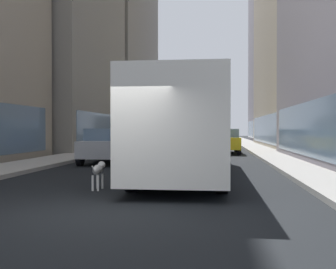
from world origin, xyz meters
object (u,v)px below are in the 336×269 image
car_white_van (222,138)px  dalmatian_dog (98,170)px  car_silver_sedan (109,146)px  car_yellow_taxi (225,141)px  box_truck (172,129)px  car_black_suv (166,137)px  car_grey_wagon (220,136)px  car_blue_hatchback (148,140)px  transit_bus (188,124)px

car_white_van → dalmatian_dog: 27.79m
car_silver_sedan → car_yellow_taxi: bearing=57.0°
car_white_van → box_truck: 10.86m
car_black_suv → box_truck: size_ratio=0.54×
car_grey_wagon → car_yellow_taxi: size_ratio=0.93×
dalmatian_dog → car_blue_hatchback: bearing=95.6°
transit_bus → dalmatian_dog: size_ratio=11.98×
car_silver_sedan → dalmatian_dog: size_ratio=4.34×
car_black_suv → car_silver_sedan: (-0.00, -22.09, 0.00)m
car_black_suv → car_yellow_taxi: (5.60, -13.48, 0.01)m
car_black_suv → car_blue_hatchback: (0.00, -10.99, 0.00)m
car_white_van → car_silver_sedan: size_ratio=0.95×
car_black_suv → box_truck: 6.56m
car_silver_sedan → car_yellow_taxi: size_ratio=0.88×
box_truck → car_grey_wagon: bearing=1.2°
car_silver_sedan → box_truck: size_ratio=0.56×
dalmatian_dog → car_silver_sedan: bearing=103.1°
transit_bus → car_yellow_taxi: transit_bus is taller
car_white_van → car_yellow_taxi: (0.00, -10.72, 0.00)m
transit_bus → box_truck: bearing=96.9°
transit_bus → car_black_suv: size_ratio=2.86×
car_blue_hatchback → car_grey_wagon: (5.60, 17.62, 0.00)m
car_grey_wagon → box_truck: size_ratio=0.59×
car_white_van → car_blue_hatchback: same height
car_grey_wagon → car_yellow_taxi: same height
car_blue_hatchback → box_truck: box_truck is taller
box_truck → car_silver_sedan: bearing=-90.0°
transit_bus → car_silver_sedan: size_ratio=2.76×
car_black_suv → car_grey_wagon: bearing=49.8°
car_black_suv → car_white_van: (5.60, -2.75, 0.00)m
car_white_van → car_yellow_taxi: bearing=-90.0°
transit_bus → box_truck: 33.17m
car_grey_wagon → car_silver_sedan: bearing=-101.0°
transit_bus → box_truck: size_ratio=1.54×
car_silver_sedan → transit_bus: bearing=-47.2°
car_grey_wagon → dalmatian_dog: (-3.70, -36.92, -0.31)m
car_grey_wagon → box_truck: box_truck is taller
car_black_suv → car_grey_wagon: (5.60, 6.63, 0.00)m
transit_bus → car_yellow_taxi: size_ratio=2.44×
car_white_van → dalmatian_dog: size_ratio=4.10×
transit_bus → car_white_van: size_ratio=2.92×
car_yellow_taxi → box_truck: (-5.60, 19.98, 0.84)m
car_silver_sedan → dalmatian_dog: 8.42m
car_blue_hatchback → car_silver_sedan: (-0.00, -11.11, 0.00)m
car_grey_wagon → car_yellow_taxi: (0.00, -20.10, 0.00)m
dalmatian_dog → box_truck: bearing=93.0°
car_grey_wagon → dalmatian_dog: 37.11m
transit_bus → car_black_suv: bearing=98.6°
car_black_suv → car_silver_sedan: 22.09m
car_grey_wagon → car_yellow_taxi: bearing=-90.0°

